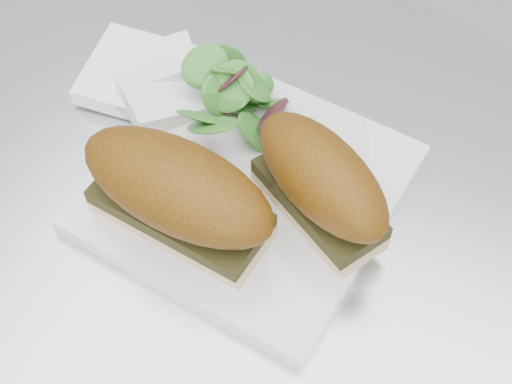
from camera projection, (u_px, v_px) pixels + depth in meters
table at (247, 355)px, 0.79m from camera, size 0.70×0.70×0.73m
plate at (248, 188)px, 0.61m from camera, size 0.27×0.27×0.02m
sandwich_left at (178, 192)px, 0.55m from camera, size 0.18×0.10×0.08m
sandwich_right at (321, 182)px, 0.55m from camera, size 0.15×0.13×0.08m
salad at (233, 92)px, 0.63m from camera, size 0.10×0.10×0.05m
napkin at (151, 91)px, 0.68m from camera, size 0.15×0.15×0.02m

